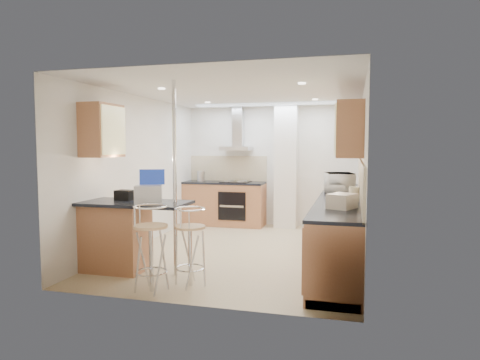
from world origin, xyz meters
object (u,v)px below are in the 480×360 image
(bar_stool_end, at_px, (190,247))
(bread_bin, at_px, (342,201))
(microwave, at_px, (340,184))
(bar_stool_near, at_px, (151,248))
(laptop, at_px, (148,194))

(bar_stool_end, relative_size, bread_bin, 2.81)
(bar_stool_end, bearing_deg, microwave, -21.79)
(bar_stool_near, bearing_deg, bar_stool_end, 26.51)
(bar_stool_end, distance_m, bread_bin, 1.91)
(microwave, bearing_deg, bar_stool_near, 128.39)
(microwave, distance_m, laptop, 3.01)
(laptop, relative_size, bar_stool_end, 0.36)
(laptop, height_order, bar_stool_near, laptop)
(bar_stool_near, xyz_separation_m, bar_stool_end, (0.36, 0.30, -0.03))
(microwave, height_order, bread_bin, microwave)
(bar_stool_end, bearing_deg, bread_bin, -56.02)
(laptop, xyz_separation_m, bread_bin, (2.39, 0.34, -0.05))
(bar_stool_end, xyz_separation_m, bread_bin, (1.74, 0.56, 0.53))
(bar_stool_near, bearing_deg, laptop, 105.48)
(laptop, height_order, bar_stool_end, laptop)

